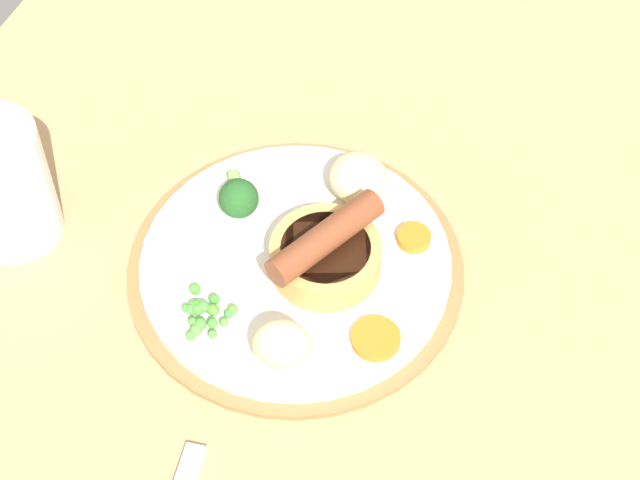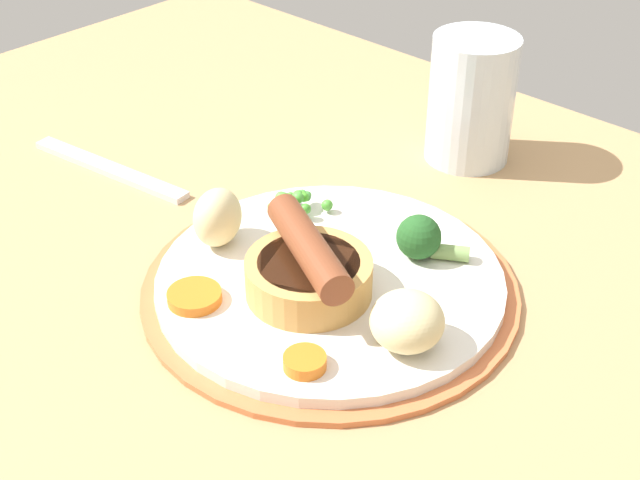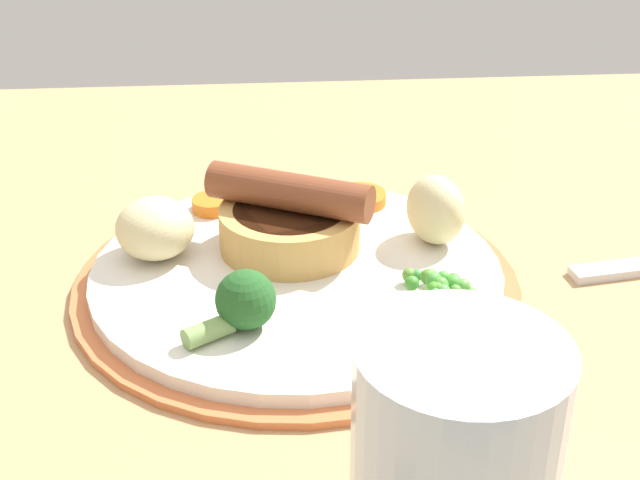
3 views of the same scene
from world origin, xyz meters
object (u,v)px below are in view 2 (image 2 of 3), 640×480
at_px(potato_chunk_0, 217,217).
at_px(carrot_slice_2, 194,296).
at_px(fork, 111,168).
at_px(dinner_plate, 330,284).
at_px(pea_pile, 295,202).
at_px(drinking_glass, 471,99).
at_px(potato_chunk_1, 407,321).
at_px(carrot_slice_0, 305,362).
at_px(sausage_pudding, 309,270).
at_px(broccoli_floret_far, 422,238).

relative_size(potato_chunk_0, carrot_slice_2, 1.18).
height_order(potato_chunk_0, carrot_slice_2, potato_chunk_0).
distance_m(carrot_slice_2, fork, 0.23).
bearing_deg(dinner_plate, pea_pile, -29.23).
height_order(pea_pile, drinking_glass, drinking_glass).
xyz_separation_m(potato_chunk_1, carrot_slice_0, (0.03, 0.06, -0.01)).
height_order(potato_chunk_1, carrot_slice_0, potato_chunk_1).
height_order(potato_chunk_1, drinking_glass, drinking_glass).
xyz_separation_m(carrot_slice_0, carrot_slice_2, (0.10, 0.00, -0.00)).
relative_size(dinner_plate, sausage_pudding, 2.60).
xyz_separation_m(pea_pile, drinking_glass, (-0.03, -0.19, 0.04)).
distance_m(broccoli_floret_far, carrot_slice_0, 0.15).
distance_m(potato_chunk_0, potato_chunk_1, 0.18).
height_order(sausage_pudding, drinking_glass, drinking_glass).
bearing_deg(drinking_glass, carrot_slice_2, 89.33).
relative_size(dinner_plate, carrot_slice_0, 9.88).
xyz_separation_m(sausage_pudding, pea_pile, (0.08, -0.07, -0.01)).
bearing_deg(drinking_glass, sausage_pudding, 100.47).
distance_m(carrot_slice_0, carrot_slice_2, 0.11).
bearing_deg(drinking_glass, broccoli_floret_far, 114.66).
distance_m(pea_pile, potato_chunk_0, 0.07).
xyz_separation_m(sausage_pudding, carrot_slice_2, (0.05, 0.06, -0.02)).
relative_size(potato_chunk_1, drinking_glass, 0.43).
xyz_separation_m(broccoli_floret_far, fork, (0.30, 0.07, -0.03)).
bearing_deg(carrot_slice_0, broccoli_floret_far, -81.78).
xyz_separation_m(sausage_pudding, potato_chunk_1, (-0.09, -0.00, -0.00)).
height_order(sausage_pudding, fork, sausage_pudding).
distance_m(potato_chunk_0, fork, 0.18).
height_order(dinner_plate, carrot_slice_2, carrot_slice_2).
xyz_separation_m(carrot_slice_2, fork, (0.22, -0.08, -0.01)).
bearing_deg(sausage_pudding, potato_chunk_0, 26.56).
bearing_deg(carrot_slice_0, potato_chunk_0, -21.28).
relative_size(sausage_pudding, carrot_slice_2, 2.77).
xyz_separation_m(pea_pile, broccoli_floret_far, (-0.11, -0.02, 0.01)).
relative_size(sausage_pudding, pea_pile, 2.22).
bearing_deg(potato_chunk_1, broccoli_floret_far, -57.78).
height_order(dinner_plate, potato_chunk_1, potato_chunk_1).
xyz_separation_m(dinner_plate, broccoli_floret_far, (-0.03, -0.07, 0.02)).
height_order(potato_chunk_0, fork, potato_chunk_0).
xyz_separation_m(dinner_plate, carrot_slice_0, (-0.06, 0.08, 0.01)).
xyz_separation_m(broccoli_floret_far, potato_chunk_1, (-0.05, 0.09, 0.00)).
height_order(broccoli_floret_far, carrot_slice_2, broccoli_floret_far).
bearing_deg(potato_chunk_0, carrot_slice_2, 124.89).
height_order(sausage_pudding, potato_chunk_0, sausage_pudding).
bearing_deg(sausage_pudding, carrot_slice_0, 157.48).
xyz_separation_m(pea_pile, carrot_slice_0, (-0.14, 0.13, -0.00)).
relative_size(sausage_pudding, potato_chunk_1, 2.15).
height_order(broccoli_floret_far, carrot_slice_0, broccoli_floret_far).
xyz_separation_m(sausage_pudding, carrot_slice_0, (-0.05, 0.06, -0.02)).
bearing_deg(sausage_pudding, drinking_glass, -53.74).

